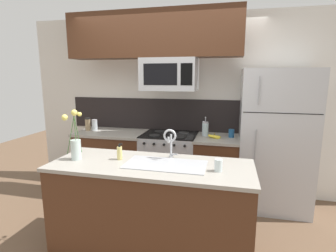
# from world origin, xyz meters

# --- Properties ---
(ground_plane) EXTENTS (10.00, 10.00, 0.00)m
(ground_plane) POSITION_xyz_m (0.00, 0.00, 0.00)
(ground_plane) COLOR brown
(rear_partition) EXTENTS (5.20, 0.10, 2.60)m
(rear_partition) POSITION_xyz_m (0.30, 1.28, 1.30)
(rear_partition) COLOR silver
(rear_partition) RESTS_ON ground
(splash_band) EXTENTS (3.35, 0.01, 0.48)m
(splash_band) POSITION_xyz_m (0.00, 1.22, 1.15)
(splash_band) COLOR black
(splash_band) RESTS_ON rear_partition
(back_counter_left) EXTENTS (1.04, 0.65, 0.91)m
(back_counter_left) POSITION_xyz_m (-0.89, 0.90, 0.46)
(back_counter_left) COLOR #4C2B19
(back_counter_left) RESTS_ON ground
(back_counter_right) EXTENTS (0.60, 0.65, 0.91)m
(back_counter_right) POSITION_xyz_m (0.67, 0.90, 0.46)
(back_counter_right) COLOR #4C2B19
(back_counter_right) RESTS_ON ground
(stove_range) EXTENTS (0.76, 0.64, 0.93)m
(stove_range) POSITION_xyz_m (0.00, 0.90, 0.46)
(stove_range) COLOR #B7BABF
(stove_range) RESTS_ON ground
(microwave) EXTENTS (0.74, 0.40, 0.43)m
(microwave) POSITION_xyz_m (0.00, 0.88, 1.75)
(microwave) COLOR #B7BABF
(upper_cabinet_band) EXTENTS (2.34, 0.34, 0.60)m
(upper_cabinet_band) POSITION_xyz_m (-0.22, 0.85, 2.26)
(upper_cabinet_band) COLOR #4C2B19
(refrigerator) EXTENTS (0.89, 0.74, 1.82)m
(refrigerator) POSITION_xyz_m (1.40, 0.92, 0.91)
(refrigerator) COLOR #B7BABF
(refrigerator) RESTS_ON ground
(storage_jar_tall) EXTENTS (0.08, 0.08, 0.19)m
(storage_jar_tall) POSITION_xyz_m (-1.29, 0.92, 1.01)
(storage_jar_tall) COLOR #997F5B
(storage_jar_tall) RESTS_ON back_counter_left
(storage_jar_medium) EXTENTS (0.08, 0.08, 0.17)m
(storage_jar_medium) POSITION_xyz_m (-1.18, 0.93, 0.99)
(storage_jar_medium) COLOR silver
(storage_jar_medium) RESTS_ON back_counter_left
(banana_bunch) EXTENTS (0.19, 0.11, 0.08)m
(banana_bunch) POSITION_xyz_m (0.63, 0.84, 0.93)
(banana_bunch) COLOR yellow
(banana_bunch) RESTS_ON back_counter_right
(french_press) EXTENTS (0.09, 0.09, 0.27)m
(french_press) POSITION_xyz_m (0.49, 0.96, 1.01)
(french_press) COLOR silver
(french_press) RESTS_ON back_counter_right
(coffee_tin) EXTENTS (0.08, 0.08, 0.11)m
(coffee_tin) POSITION_xyz_m (0.85, 0.95, 0.97)
(coffee_tin) COLOR #1E5184
(coffee_tin) RESTS_ON back_counter_right
(island_counter) EXTENTS (1.92, 0.74, 0.91)m
(island_counter) POSITION_xyz_m (0.11, -0.35, 0.46)
(island_counter) COLOR #4C2B19
(island_counter) RESTS_ON ground
(kitchen_sink) EXTENTS (0.76, 0.39, 0.16)m
(kitchen_sink) POSITION_xyz_m (0.25, -0.35, 0.84)
(kitchen_sink) COLOR #ADAFB5
(kitchen_sink) RESTS_ON island_counter
(sink_faucet) EXTENTS (0.14, 0.14, 0.31)m
(sink_faucet) POSITION_xyz_m (0.25, -0.16, 1.11)
(sink_faucet) COLOR #B7BABF
(sink_faucet) RESTS_ON island_counter
(dish_soap_bottle) EXTENTS (0.06, 0.05, 0.16)m
(dish_soap_bottle) POSITION_xyz_m (-0.23, -0.30, 0.98)
(dish_soap_bottle) COLOR #DBCC75
(dish_soap_bottle) RESTS_ON island_counter
(drinking_glass) EXTENTS (0.07, 0.07, 0.11)m
(drinking_glass) POSITION_xyz_m (0.74, -0.41, 0.96)
(drinking_glass) COLOR silver
(drinking_glass) RESTS_ON island_counter
(flower_vase) EXTENTS (0.15, 0.15, 0.50)m
(flower_vase) POSITION_xyz_m (-0.65, -0.40, 1.06)
(flower_vase) COLOR silver
(flower_vase) RESTS_ON island_counter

